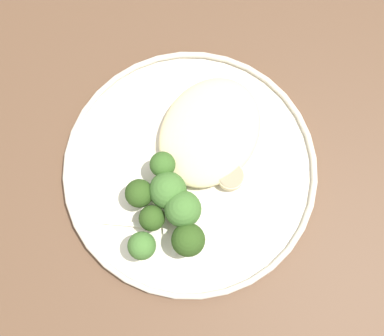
{
  "coord_description": "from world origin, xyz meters",
  "views": [
    {
      "loc": [
        -0.14,
        -0.07,
        1.32
      ],
      "look_at": [
        -0.02,
        -0.0,
        0.76
      ],
      "focal_mm": 47.81,
      "sensor_mm": 36.0,
      "label": 1
    }
  ],
  "objects": [
    {
      "name": "ground",
      "position": [
        0.0,
        0.0,
        0.0
      ],
      "size": [
        6.0,
        6.0,
        0.0
      ],
      "primitive_type": "plane",
      "color": "#665B51"
    },
    {
      "name": "wooden_dining_table",
      "position": [
        0.0,
        0.0,
        0.66
      ],
      "size": [
        1.4,
        1.0,
        0.74
      ],
      "color": "brown",
      "rests_on": "ground"
    },
    {
      "name": "dinner_plate",
      "position": [
        -0.02,
        -0.0,
        0.75
      ],
      "size": [
        0.29,
        0.29,
        0.02
      ],
      "color": "beige",
      "rests_on": "wooden_dining_table"
    },
    {
      "name": "noodle_bed",
      "position": [
        0.03,
        -0.0,
        0.76
      ],
      "size": [
        0.14,
        0.11,
        0.03
      ],
      "color": "beige",
      "rests_on": "dinner_plate"
    },
    {
      "name": "seared_scallop_large_seared",
      "position": [
        0.03,
        -0.03,
        0.76
      ],
      "size": [
        0.02,
        0.02,
        0.02
      ],
      "color": "beige",
      "rests_on": "dinner_plate"
    },
    {
      "name": "seared_scallop_left_edge",
      "position": [
        -0.01,
        -0.05,
        0.76
      ],
      "size": [
        0.03,
        0.03,
        0.01
      ],
      "color": "beige",
      "rests_on": "dinner_plate"
    },
    {
      "name": "seared_scallop_tiny_bay",
      "position": [
        0.02,
        -0.01,
        0.76
      ],
      "size": [
        0.03,
        0.03,
        0.01
      ],
      "color": "#E5C689",
      "rests_on": "dinner_plate"
    },
    {
      "name": "seared_scallop_center_golden",
      "position": [
        0.02,
        0.01,
        0.76
      ],
      "size": [
        0.04,
        0.04,
        0.01
      ],
      "color": "#E5C689",
      "rests_on": "dinner_plate"
    },
    {
      "name": "broccoli_floret_beside_noodles",
      "position": [
        -0.06,
        0.01,
        0.78
      ],
      "size": [
        0.04,
        0.04,
        0.05
      ],
      "color": "#89A356",
      "rests_on": "dinner_plate"
    },
    {
      "name": "broccoli_floret_left_leaning",
      "position": [
        -0.08,
        0.03,
        0.78
      ],
      "size": [
        0.03,
        0.03,
        0.05
      ],
      "color": "#89A356",
      "rests_on": "dinner_plate"
    },
    {
      "name": "broccoli_floret_front_edge",
      "position": [
        -0.07,
        -0.02,
        0.78
      ],
      "size": [
        0.04,
        0.04,
        0.06
      ],
      "color": "#7A994C",
      "rests_on": "dinner_plate"
    },
    {
      "name": "broccoli_floret_tall_stalk",
      "position": [
        -0.12,
        0.0,
        0.78
      ],
      "size": [
        0.03,
        0.03,
        0.05
      ],
      "color": "#7A994C",
      "rests_on": "dinner_plate"
    },
    {
      "name": "broccoli_floret_center_pile",
      "position": [
        -0.1,
        -0.04,
        0.78
      ],
      "size": [
        0.04,
        0.04,
        0.05
      ],
      "color": "#7A994C",
      "rests_on": "dinner_plate"
    },
    {
      "name": "broccoli_floret_small_sprig",
      "position": [
        -0.09,
        0.01,
        0.78
      ],
      "size": [
        0.03,
        0.03,
        0.04
      ],
      "color": "#7A994C",
      "rests_on": "dinner_plate"
    },
    {
      "name": "broccoli_floret_split_head",
      "position": [
        -0.04,
        0.02,
        0.78
      ],
      "size": [
        0.03,
        0.03,
        0.05
      ],
      "color": "#89A356",
      "rests_on": "dinner_plate"
    },
    {
      "name": "onion_sliver_short_strip",
      "position": [
        -0.08,
        0.0,
        0.75
      ],
      "size": [
        0.04,
        0.03,
        0.0
      ],
      "primitive_type": "cube",
      "rotation": [
        0.0,
        0.0,
        3.74
      ],
      "color": "silver",
      "rests_on": "dinner_plate"
    },
    {
      "name": "onion_sliver_curled_piece",
      "position": [
        -0.09,
        -0.03,
        0.75
      ],
      "size": [
        0.05,
        0.02,
        0.0
      ],
      "primitive_type": "cube",
      "rotation": [
        0.0,
        0.0,
        0.22
      ],
      "color": "silver",
      "rests_on": "dinner_plate"
    },
    {
      "name": "onion_sliver_pale_crescent",
      "position": [
        -0.07,
        -0.05,
        0.75
      ],
      "size": [
        0.04,
        0.04,
        0.0
      ],
      "primitive_type": "cube",
      "rotation": [
        0.0,
        0.0,
        5.52
      ],
      "color": "silver",
      "rests_on": "dinner_plate"
    },
    {
      "name": "onion_sliver_long_sliver",
      "position": [
        -0.11,
        0.03,
        0.75
      ],
      "size": [
        0.03,
        0.06,
        0.0
      ],
      "primitive_type": "cube",
      "rotation": [
        0.0,
        0.0,
        1.99
      ],
      "color": "silver",
      "rests_on": "dinner_plate"
    }
  ]
}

